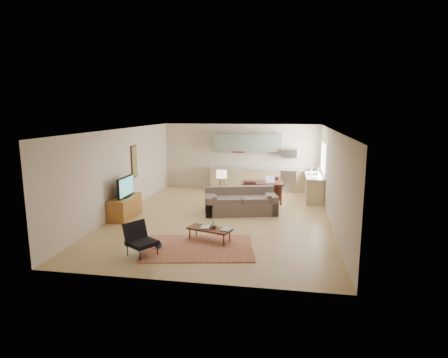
% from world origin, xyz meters
% --- Properties ---
extents(room, '(9.00, 9.00, 9.00)m').
position_xyz_m(room, '(0.00, 0.00, 1.35)').
color(room, tan).
rests_on(room, ground).
extents(kitchen_counter_back, '(4.26, 0.64, 0.92)m').
position_xyz_m(kitchen_counter_back, '(0.90, 4.18, 0.46)').
color(kitchen_counter_back, tan).
rests_on(kitchen_counter_back, ground).
extents(kitchen_counter_right, '(0.64, 2.26, 0.92)m').
position_xyz_m(kitchen_counter_right, '(2.93, 3.00, 0.46)').
color(kitchen_counter_right, tan).
rests_on(kitchen_counter_right, ground).
extents(kitchen_range, '(0.62, 0.62, 0.90)m').
position_xyz_m(kitchen_range, '(2.00, 4.18, 0.45)').
color(kitchen_range, '#A5A8AD').
rests_on(kitchen_range, ground).
extents(kitchen_microwave, '(0.62, 0.40, 0.35)m').
position_xyz_m(kitchen_microwave, '(2.00, 4.20, 1.55)').
color(kitchen_microwave, '#A5A8AD').
rests_on(kitchen_microwave, room).
extents(upper_cabinets, '(2.80, 0.34, 0.70)m').
position_xyz_m(upper_cabinets, '(0.30, 4.33, 1.95)').
color(upper_cabinets, slate).
rests_on(upper_cabinets, room).
extents(window_right, '(0.02, 1.40, 1.05)m').
position_xyz_m(window_right, '(3.23, 3.00, 1.55)').
color(window_right, white).
rests_on(window_right, room).
extents(wall_art_left, '(0.06, 0.42, 1.10)m').
position_xyz_m(wall_art_left, '(-3.21, 0.90, 1.55)').
color(wall_art_left, olive).
rests_on(wall_art_left, room).
extents(triptych, '(1.70, 0.04, 0.50)m').
position_xyz_m(triptych, '(-0.10, 4.47, 1.75)').
color(triptych, beige).
rests_on(triptych, room).
extents(rug, '(2.91, 2.26, 0.02)m').
position_xyz_m(rug, '(-0.12, -2.70, 0.01)').
color(rug, maroon).
rests_on(rug, floor).
extents(sofa, '(2.55, 1.58, 0.82)m').
position_xyz_m(sofa, '(0.51, 0.50, 0.41)').
color(sofa, brown).
rests_on(sofa, floor).
extents(coffee_table, '(1.21, 0.78, 0.34)m').
position_xyz_m(coffee_table, '(0.05, -2.16, 0.17)').
color(coffee_table, '#452013').
rests_on(coffee_table, floor).
extents(book_a, '(0.27, 0.34, 0.03)m').
position_xyz_m(book_a, '(-0.18, -2.14, 0.35)').
color(book_a, maroon).
rests_on(book_a, coffee_table).
extents(book_b, '(0.41, 0.46, 0.03)m').
position_xyz_m(book_b, '(0.37, -2.18, 0.35)').
color(book_b, navy).
rests_on(book_b, coffee_table).
extents(vase, '(0.18, 0.18, 0.17)m').
position_xyz_m(vase, '(0.15, -2.15, 0.42)').
color(vase, black).
rests_on(vase, coffee_table).
extents(armchair, '(0.92, 0.92, 0.76)m').
position_xyz_m(armchair, '(-1.26, -3.38, 0.38)').
color(armchair, black).
rests_on(armchair, floor).
extents(tv_credenza, '(0.54, 1.39, 0.64)m').
position_xyz_m(tv_credenza, '(-2.96, -0.53, 0.32)').
color(tv_credenza, '#915923').
rests_on(tv_credenza, floor).
extents(tv, '(0.11, 1.07, 0.64)m').
position_xyz_m(tv, '(-2.91, -0.53, 0.97)').
color(tv, black).
rests_on(tv, tv_credenza).
extents(console_table, '(0.66, 0.49, 0.72)m').
position_xyz_m(console_table, '(-0.24, 1.18, 0.36)').
color(console_table, '#3E1D18').
rests_on(console_table, floor).
extents(table_lamp, '(0.39, 0.39, 0.57)m').
position_xyz_m(table_lamp, '(-0.24, 1.18, 1.00)').
color(table_lamp, beige).
rests_on(table_lamp, console_table).
extents(dining_table, '(1.56, 0.99, 0.75)m').
position_xyz_m(dining_table, '(1.09, 2.06, 0.37)').
color(dining_table, '#3E1D18').
rests_on(dining_table, floor).
extents(dining_chair_near, '(0.46, 0.47, 0.85)m').
position_xyz_m(dining_chair_near, '(0.71, 1.38, 0.43)').
color(dining_chair_near, '#3E1D18').
rests_on(dining_chair_near, floor).
extents(dining_chair_far, '(0.45, 0.47, 0.88)m').
position_xyz_m(dining_chair_far, '(1.46, 2.75, 0.44)').
color(dining_chair_far, '#3E1D18').
rests_on(dining_chair_far, floor).
extents(laptop, '(0.35, 0.29, 0.24)m').
position_xyz_m(laptop, '(1.38, 1.97, 0.87)').
color(laptop, '#A5A8AD').
rests_on(laptop, dining_table).
extents(soap_bottle, '(0.11, 0.11, 0.19)m').
position_xyz_m(soap_bottle, '(2.83, 3.06, 1.02)').
color(soap_bottle, beige).
rests_on(soap_bottle, kitchen_counter_right).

